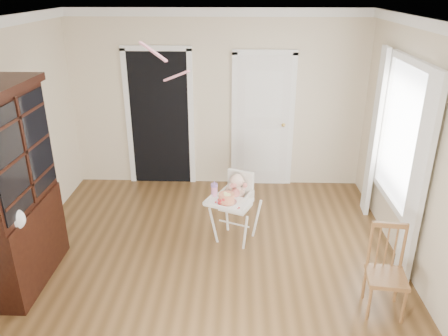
{
  "coord_description": "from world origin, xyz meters",
  "views": [
    {
      "loc": [
        0.33,
        -4.03,
        3.03
      ],
      "look_at": [
        0.16,
        0.66,
        1.03
      ],
      "focal_mm": 35.0,
      "sensor_mm": 36.0,
      "label": 1
    }
  ],
  "objects_px": {
    "high_chair": "(236,200)",
    "cake": "(227,198)",
    "sippy_cup": "(214,189)",
    "china_cabinet": "(10,190)",
    "dining_chair": "(386,273)"
  },
  "relations": [
    {
      "from": "high_chair",
      "to": "dining_chair",
      "type": "bearing_deg",
      "value": -16.71
    },
    {
      "from": "cake",
      "to": "sippy_cup",
      "type": "height_order",
      "value": "sippy_cup"
    },
    {
      "from": "high_chair",
      "to": "cake",
      "type": "height_order",
      "value": "high_chair"
    },
    {
      "from": "high_chair",
      "to": "sippy_cup",
      "type": "height_order",
      "value": "high_chair"
    },
    {
      "from": "sippy_cup",
      "to": "china_cabinet",
      "type": "xyz_separation_m",
      "value": [
        -2.03,
        -0.84,
        0.36
      ]
    },
    {
      "from": "cake",
      "to": "dining_chair",
      "type": "relative_size",
      "value": 0.27
    },
    {
      "from": "sippy_cup",
      "to": "dining_chair",
      "type": "distance_m",
      "value": 2.13
    },
    {
      "from": "cake",
      "to": "sippy_cup",
      "type": "distance_m",
      "value": 0.23
    },
    {
      "from": "high_chair",
      "to": "dining_chair",
      "type": "xyz_separation_m",
      "value": [
        1.48,
        -1.23,
        -0.14
      ]
    },
    {
      "from": "high_chair",
      "to": "cake",
      "type": "xyz_separation_m",
      "value": [
        -0.1,
        -0.2,
        0.13
      ]
    },
    {
      "from": "high_chair",
      "to": "cake",
      "type": "bearing_deg",
      "value": -94.42
    },
    {
      "from": "cake",
      "to": "high_chair",
      "type": "bearing_deg",
      "value": 62.6
    },
    {
      "from": "high_chair",
      "to": "china_cabinet",
      "type": "relative_size",
      "value": 0.42
    },
    {
      "from": "china_cabinet",
      "to": "cake",
      "type": "bearing_deg",
      "value": 17.1
    },
    {
      "from": "china_cabinet",
      "to": "dining_chair",
      "type": "xyz_separation_m",
      "value": [
        3.77,
        -0.35,
        -0.66
      ]
    }
  ]
}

